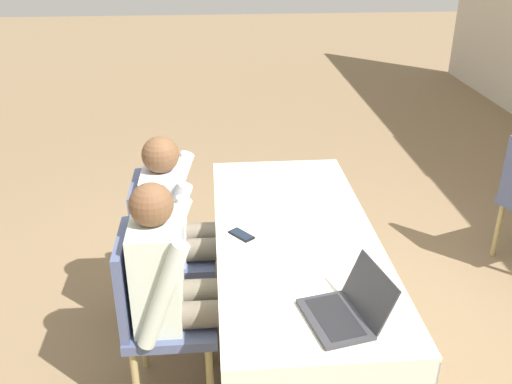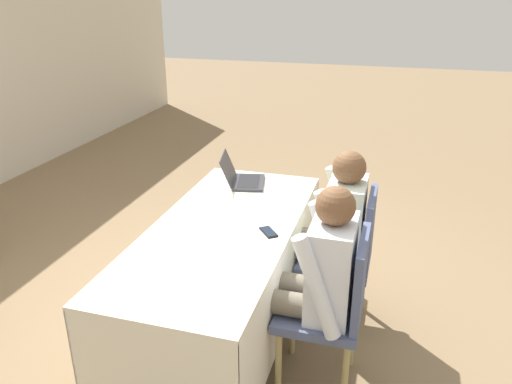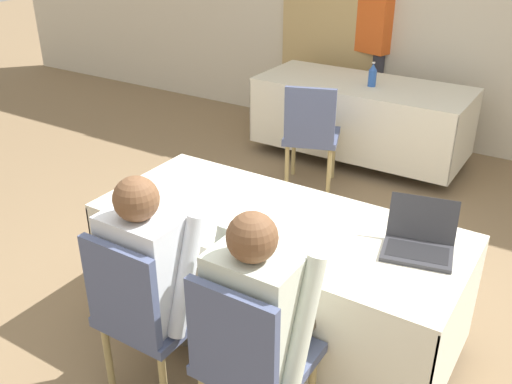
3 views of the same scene
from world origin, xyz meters
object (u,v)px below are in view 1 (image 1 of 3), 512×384
Objects in this scene: laptop at (345,310)px; chair_near_left at (163,246)px; person_white_shirt at (175,281)px; person_checkered_shirt at (180,221)px; cell_phone at (241,235)px; chair_near_right at (155,309)px.

chair_near_left is at bearing -153.02° from laptop.
chair_near_left is 0.61m from person_white_shirt.
person_checkered_shirt is 1.00× the size of person_white_shirt.
cell_phone is 0.45m from person_white_shirt.
person_checkered_shirt reaches higher than chair_near_left.
laptop reaches higher than cell_phone.
chair_near_left is at bearing 90.00° from person_checkered_shirt.
laptop is 0.32× the size of person_checkered_shirt.
cell_phone is 0.13× the size of person_white_shirt.
laptop is 1.23m from person_checkered_shirt.
laptop is at bearing -144.19° from person_checkered_shirt.
cell_phone is at bearing -164.08° from laptop.
chair_near_right is 0.19m from person_white_shirt.
person_checkered_shirt is (-1.00, -0.72, -0.10)m from laptop.
laptop is 0.32× the size of person_white_shirt.
chair_near_right reaches higher than cell_phone.
cell_phone is 0.57m from chair_near_right.
chair_near_left and chair_near_right have the same top height.
person_white_shirt is (-0.42, -0.72, -0.10)m from laptop.
person_checkered_shirt is at bearing 0.00° from person_white_shirt.
person_checkered_shirt and person_white_shirt have the same top height.
chair_near_right is at bearing 169.81° from person_checkered_shirt.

